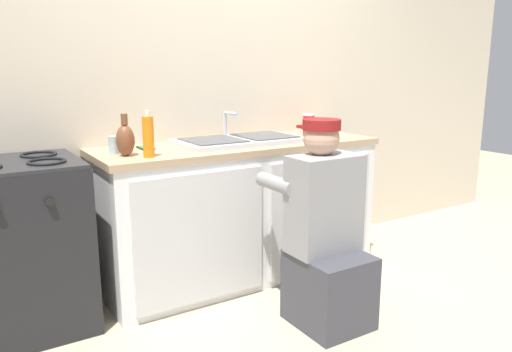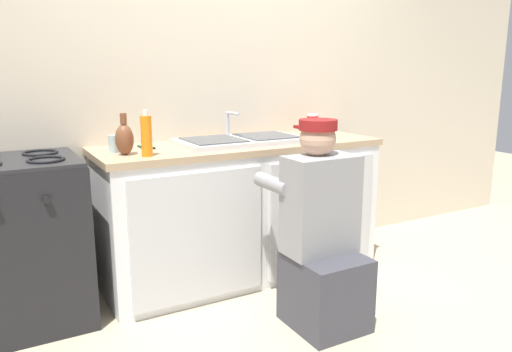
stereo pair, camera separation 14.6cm
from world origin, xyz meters
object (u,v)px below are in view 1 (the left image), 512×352
at_px(cell_phone, 145,148).
at_px(spice_bottle_red, 325,128).
at_px(plumber_person, 326,241).
at_px(sink_double_basin, 239,140).
at_px(soda_cup_red, 309,125).
at_px(water_glass, 114,145).
at_px(soap_bottle_orange, 148,136).
at_px(stove_range, 21,247).
at_px(vase_decorative, 125,140).

height_order(cell_phone, spice_bottle_red, spice_bottle_red).
bearing_deg(plumber_person, sink_double_basin, 95.15).
distance_m(plumber_person, cell_phone, 1.19).
distance_m(spice_bottle_red, soda_cup_red, 0.12).
xyz_separation_m(spice_bottle_red, water_glass, (-1.50, 0.02, -0.00)).
relative_size(plumber_person, spice_bottle_red, 10.52).
distance_m(sink_double_basin, soap_bottle_orange, 0.70).
height_order(soap_bottle_orange, spice_bottle_red, soap_bottle_orange).
relative_size(soap_bottle_orange, water_glass, 2.50).
distance_m(soap_bottle_orange, water_glass, 0.25).
relative_size(plumber_person, soap_bottle_orange, 4.42).
xyz_separation_m(stove_range, cell_phone, (0.73, 0.10, 0.44)).
bearing_deg(plumber_person, water_glass, 137.08).
height_order(cell_phone, vase_decorative, vase_decorative).
bearing_deg(vase_decorative, spice_bottle_red, 3.06).
distance_m(cell_phone, soap_bottle_orange, 0.31).
distance_m(vase_decorative, soap_bottle_orange, 0.14).
distance_m(cell_phone, vase_decorative, 0.26).
bearing_deg(water_glass, spice_bottle_red, -0.84).
relative_size(water_glass, soda_cup_red, 0.66).
xyz_separation_m(cell_phone, soap_bottle_orange, (-0.08, -0.28, 0.11)).
relative_size(sink_double_basin, vase_decorative, 3.48).
distance_m(plumber_person, spice_bottle_red, 1.12).
relative_size(spice_bottle_red, water_glass, 1.05).
distance_m(vase_decorative, water_glass, 0.11).
bearing_deg(stove_range, water_glass, 2.12).
bearing_deg(plumber_person, spice_bottle_red, 51.30).
xyz_separation_m(spice_bottle_red, soda_cup_red, (-0.10, 0.06, 0.02)).
bearing_deg(cell_phone, spice_bottle_red, -4.41).
relative_size(vase_decorative, soap_bottle_orange, 0.92).
height_order(cell_phone, water_glass, water_glass).
bearing_deg(water_glass, soap_bottle_orange, -57.82).
bearing_deg(cell_phone, sink_double_basin, -9.14).
xyz_separation_m(vase_decorative, soda_cup_red, (1.36, 0.14, -0.01)).
bearing_deg(stove_range, spice_bottle_red, -0.07).
bearing_deg(stove_range, cell_phone, 7.55).
xyz_separation_m(sink_double_basin, soda_cup_red, (0.60, 0.05, 0.06)).
distance_m(sink_double_basin, cell_phone, 0.60).
relative_size(plumber_person, soda_cup_red, 7.26).
distance_m(cell_phone, soda_cup_red, 1.19).
distance_m(stove_range, spice_bottle_red, 2.08).
height_order(vase_decorative, water_glass, vase_decorative).
bearing_deg(water_glass, sink_double_basin, -1.23).
xyz_separation_m(plumber_person, soap_bottle_orange, (-0.74, 0.60, 0.55)).
bearing_deg(soda_cup_red, water_glass, -178.54).
bearing_deg(soda_cup_red, vase_decorative, -174.31).
bearing_deg(soap_bottle_orange, sink_double_basin, 15.59).
height_order(stove_range, cell_phone, stove_range).
xyz_separation_m(plumber_person, cell_phone, (-0.66, 0.88, 0.44)).
relative_size(plumber_person, cell_phone, 7.89).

